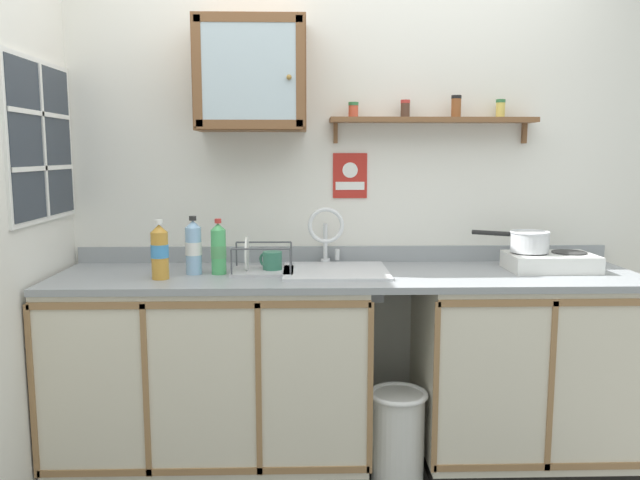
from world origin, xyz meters
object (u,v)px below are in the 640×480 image
object	(u,v)px
bottle_juice_amber_0	(160,251)
warning_sign	(350,176)
trash_bin	(398,436)
bottle_water_blue_1	(194,247)
sink	(334,274)
mug	(272,262)
saucepan	(529,241)
dish_rack	(260,267)
bottle_soda_green_2	(219,249)
hot_plate_stove	(550,262)
wall_cabinet	(251,75)

from	to	relation	value
bottle_juice_amber_0	warning_sign	bearing A→B (deg)	26.20
trash_bin	bottle_water_blue_1	bearing A→B (deg)	168.48
sink	bottle_juice_amber_0	bearing A→B (deg)	-168.33
mug	trash_bin	bearing A→B (deg)	-22.02
saucepan	sink	bearing A→B (deg)	-178.93
dish_rack	mug	world-z (taller)	dish_rack
bottle_soda_green_2	warning_sign	size ratio (longest dim) A/B	1.13
bottle_juice_amber_0	dish_rack	xyz separation A→B (m)	(0.43, 0.14, -0.10)
saucepan	bottle_juice_amber_0	distance (m)	1.71
hot_plate_stove	dish_rack	size ratio (longest dim) A/B	1.40
hot_plate_stove	saucepan	distance (m)	0.14
hot_plate_stove	dish_rack	world-z (taller)	dish_rack
bottle_juice_amber_0	sink	bearing A→B (deg)	11.67
dish_rack	warning_sign	xyz separation A→B (m)	(0.44, 0.29, 0.41)
saucepan	wall_cabinet	size ratio (longest dim) A/B	0.65
mug	hot_plate_stove	bearing A→B (deg)	0.18
bottle_juice_amber_0	trash_bin	bearing A→B (deg)	-4.25
warning_sign	saucepan	bearing A→B (deg)	-16.66
dish_rack	wall_cabinet	distance (m)	0.90
sink	trash_bin	world-z (taller)	sink
saucepan	bottle_juice_amber_0	world-z (taller)	bottle_juice_amber_0
dish_rack	wall_cabinet	xyz separation A→B (m)	(-0.04, 0.16, 0.89)
sink	trash_bin	size ratio (longest dim) A/B	1.12
bottle_soda_green_2	trash_bin	distance (m)	1.17
bottle_soda_green_2	saucepan	bearing A→B (deg)	2.75
bottle_water_blue_1	trash_bin	distance (m)	1.26
bottle_water_blue_1	wall_cabinet	distance (m)	0.85
bottle_soda_green_2	mug	xyz separation A→B (m)	(0.24, 0.04, -0.07)
bottle_water_blue_1	bottle_soda_green_2	world-z (taller)	bottle_water_blue_1
dish_rack	trash_bin	distance (m)	0.99
hot_plate_stove	warning_sign	bearing A→B (deg)	163.80
bottle_water_blue_1	saucepan	bearing A→B (deg)	2.46
warning_sign	sink	bearing A→B (deg)	-108.97
bottle_soda_green_2	wall_cabinet	xyz separation A→B (m)	(0.15, 0.19, 0.80)
bottle_water_blue_1	bottle_juice_amber_0	bearing A→B (deg)	-139.51
trash_bin	sink	bearing A→B (deg)	139.21
bottle_water_blue_1	wall_cabinet	bearing A→B (deg)	36.04
saucepan	bottle_soda_green_2	bearing A→B (deg)	-177.25
bottle_juice_amber_0	bottle_water_blue_1	distance (m)	0.17
mug	wall_cabinet	bearing A→B (deg)	122.92
bottle_juice_amber_0	warning_sign	xyz separation A→B (m)	(0.87, 0.43, 0.31)
bottle_soda_green_2	wall_cabinet	distance (m)	0.83
saucepan	trash_bin	world-z (taller)	saucepan
bottle_water_blue_1	trash_bin	world-z (taller)	bottle_water_blue_1
hot_plate_stove	bottle_water_blue_1	world-z (taller)	bottle_water_blue_1
hot_plate_stove	saucepan	bearing A→B (deg)	167.71
bottle_juice_amber_0	wall_cabinet	world-z (taller)	wall_cabinet
mug	trash_bin	world-z (taller)	mug
bottle_soda_green_2	mug	size ratio (longest dim) A/B	2.28
sink	trash_bin	bearing A→B (deg)	-40.79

